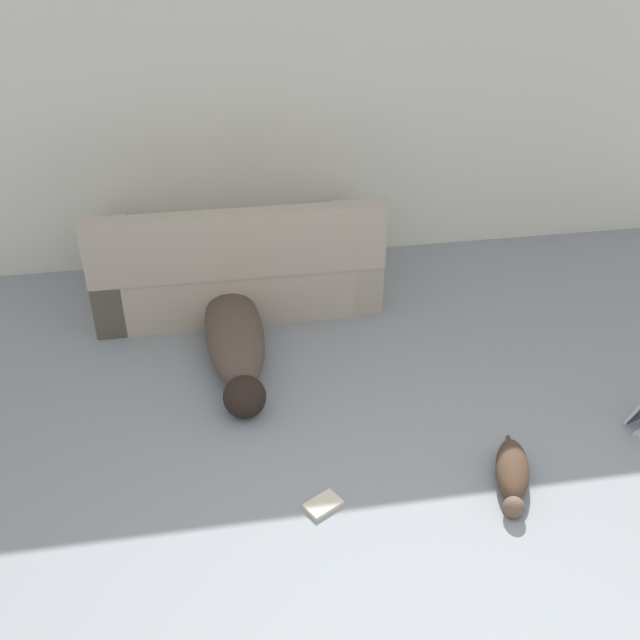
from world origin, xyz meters
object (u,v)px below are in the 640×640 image
at_px(couch, 238,268).
at_px(dog, 235,337).
at_px(cat, 512,473).
at_px(book_cream, 323,505).

bearing_deg(couch, dog, 84.35).
relative_size(dog, cat, 2.78).
bearing_deg(cat, dog, -116.42).
relative_size(couch, book_cream, 9.34).
distance_m(cat, book_cream, 0.98).
xyz_separation_m(couch, book_cream, (0.26, -2.11, -0.24)).
distance_m(couch, dog, 0.75).
relative_size(cat, book_cream, 2.89).
distance_m(dog, cat, 1.90).
height_order(cat, book_cream, cat).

